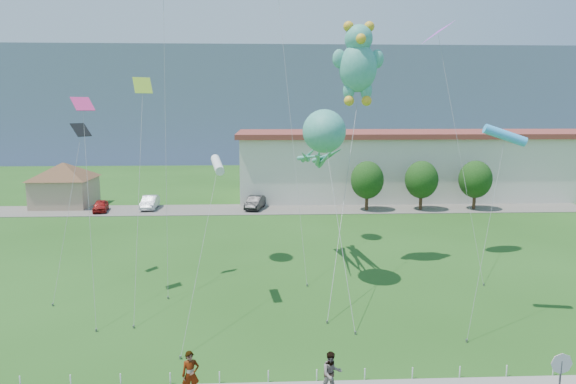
{
  "coord_description": "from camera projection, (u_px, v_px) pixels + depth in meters",
  "views": [
    {
      "loc": [
        -1.05,
        -20.88,
        11.14
      ],
      "look_at": [
        0.22,
        8.0,
        6.4
      ],
      "focal_mm": 32.0,
      "sensor_mm": 36.0,
      "label": 1
    }
  ],
  "objects": [
    {
      "name": "hill_ridge",
      "position": [
        269.0,
        103.0,
        138.72
      ],
      "size": [
        160.0,
        50.0,
        25.0
      ],
      "primitive_type": "cube",
      "color": "slate",
      "rests_on": "ground"
    },
    {
      "name": "tree_mid",
      "position": [
        422.0,
        180.0,
        56.1
      ],
      "size": [
        3.6,
        3.6,
        5.47
      ],
      "color": "#3F2B19",
      "rests_on": "ground"
    },
    {
      "name": "parked_car_silver",
      "position": [
        150.0,
        202.0,
        57.04
      ],
      "size": [
        1.65,
        4.38,
        1.43
      ],
      "primitive_type": "imported",
      "rotation": [
        0.0,
        0.0,
        0.03
      ],
      "color": "silver",
      "rests_on": "parking_strip"
    },
    {
      "name": "pedestrian_left",
      "position": [
        191.0,
        374.0,
        19.69
      ],
      "size": [
        0.77,
        0.6,
        1.86
      ],
      "primitive_type": "imported",
      "rotation": [
        0.0,
        0.0,
        0.25
      ],
      "color": "gray",
      "rests_on": "sidewalk"
    },
    {
      "name": "stop_sign",
      "position": [
        561.0,
        369.0,
        18.4
      ],
      "size": [
        0.8,
        0.07,
        2.5
      ],
      "color": "slate",
      "rests_on": "ground"
    },
    {
      "name": "small_kite_yellow",
      "position": [
        142.0,
        111.0,
        31.24
      ],
      "size": [
        1.52,
        8.58,
        12.97
      ],
      "color": "#ABDC33",
      "rests_on": "ground"
    },
    {
      "name": "pedestrian_right",
      "position": [
        332.0,
        373.0,
        19.88
      ],
      "size": [
        0.97,
        0.83,
        1.74
      ],
      "primitive_type": "imported",
      "rotation": [
        0.0,
        0.0,
        0.23
      ],
      "color": "gray",
      "rests_on": "sidewalk"
    },
    {
      "name": "small_kite_cyan",
      "position": [
        505.0,
        137.0,
        26.4
      ],
      "size": [
        3.03,
        4.43,
        10.19
      ],
      "color": "#38ADFD",
      "rests_on": "ground"
    },
    {
      "name": "teddy_bear_kite",
      "position": [
        358.0,
        62.0,
        35.0
      ],
      "size": [
        5.03,
        11.68,
        16.94
      ],
      "color": "teal",
      "rests_on": "ground"
    },
    {
      "name": "small_kite_black",
      "position": [
        78.0,
        147.0,
        32.71
      ],
      "size": [
        1.29,
        6.29,
        10.18
      ],
      "color": "black",
      "rests_on": "ground"
    },
    {
      "name": "ground",
      "position": [
        291.0,
        366.0,
        22.44
      ],
      "size": [
        160.0,
        160.0,
        0.0
      ],
      "primitive_type": "plane",
      "color": "#1F4A14",
      "rests_on": "ground"
    },
    {
      "name": "small_kite_white",
      "position": [
        217.0,
        166.0,
        28.52
      ],
      "size": [
        1.5,
        8.07,
        8.45
      ],
      "color": "white",
      "rests_on": "ground"
    },
    {
      "name": "small_kite_pink",
      "position": [
        84.0,
        127.0,
        28.93
      ],
      "size": [
        2.56,
        6.2,
        11.81
      ],
      "color": "#D32F72",
      "rests_on": "ground"
    },
    {
      "name": "parked_car_black",
      "position": [
        255.0,
        202.0,
        56.94
      ],
      "size": [
        2.46,
        4.58,
        1.43
      ],
      "primitive_type": "imported",
      "rotation": [
        0.0,
        0.0,
        -0.23
      ],
      "color": "black",
      "rests_on": "parking_strip"
    },
    {
      "name": "pavilion",
      "position": [
        64.0,
        180.0,
        58.37
      ],
      "size": [
        9.2,
        9.2,
        5.0
      ],
      "color": "tan",
      "rests_on": "ground"
    },
    {
      "name": "tree_far",
      "position": [
        475.0,
        179.0,
        56.36
      ],
      "size": [
        3.6,
        3.6,
        5.47
      ],
      "color": "#3F2B19",
      "rests_on": "ground"
    },
    {
      "name": "octopus_kite",
      "position": [
        322.0,
        142.0,
        32.93
      ],
      "size": [
        2.67,
        14.54,
        11.07
      ],
      "color": "teal",
      "rests_on": "ground"
    },
    {
      "name": "parking_strip",
      "position": [
        275.0,
        209.0,
        56.94
      ],
      "size": [
        70.0,
        6.0,
        0.06
      ],
      "primitive_type": "cube",
      "color": "#59544C",
      "rests_on": "ground"
    },
    {
      "name": "rope_fence",
      "position": [
        293.0,
        376.0,
        21.11
      ],
      "size": [
        26.05,
        0.05,
        0.5
      ],
      "color": "white",
      "rests_on": "ground"
    },
    {
      "name": "tree_near",
      "position": [
        367.0,
        180.0,
        55.84
      ],
      "size": [
        3.6,
        3.6,
        5.47
      ],
      "color": "#3F2B19",
      "rests_on": "ground"
    },
    {
      "name": "small_kite_purple",
      "position": [
        439.0,
        37.0,
        36.31
      ],
      "size": [
        2.4,
        7.43,
        17.18
      ],
      "color": "#BA37DD",
      "rests_on": "ground"
    },
    {
      "name": "parked_car_red",
      "position": [
        101.0,
        206.0,
        55.52
      ],
      "size": [
        2.06,
        3.78,
        1.22
      ],
      "primitive_type": "imported",
      "rotation": [
        0.0,
        0.0,
        0.18
      ],
      "color": "maroon",
      "rests_on": "parking_strip"
    },
    {
      "name": "warehouse",
      "position": [
        475.0,
        163.0,
        66.27
      ],
      "size": [
        61.0,
        15.0,
        8.2
      ],
      "color": "beige",
      "rests_on": "ground"
    }
  ]
}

